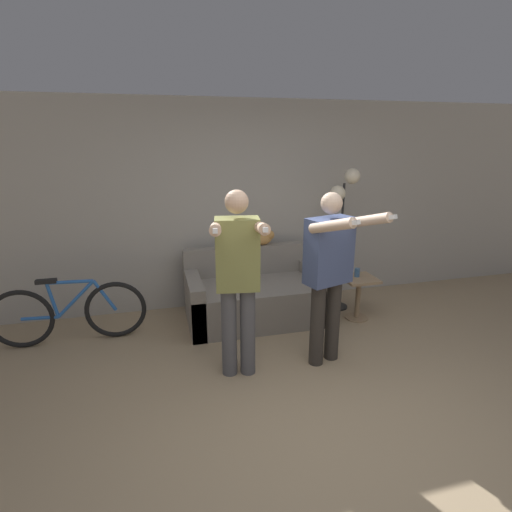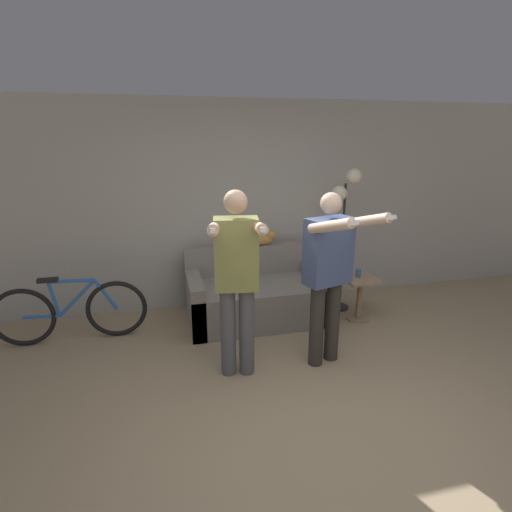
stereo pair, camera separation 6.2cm
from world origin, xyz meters
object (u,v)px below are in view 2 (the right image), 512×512
Objects in this scene: couch at (256,297)px; bicycle at (71,312)px; person_right at (329,269)px; floor_lamp at (345,203)px; cat at (263,239)px; side_table at (360,291)px; cup at (358,273)px; person_left at (237,274)px.

couch is 1.03× the size of bicycle.
floor_lamp is at bearing 41.96° from person_right.
person_right is 3.95× the size of cat.
person_right reaches higher than side_table.
cat is 1.34m from side_table.
floor_lamp is 0.86m from cup.
person_left reaches higher than cup.
side_table is 5.13× the size of cup.
bicycle is at bearing 175.61° from side_table.
cup is at bearing -13.19° from couch.
cat is (0.63, 1.48, -0.08)m from person_left.
person_left is 1.03× the size of person_right.
cat is at bearing 76.26° from person_left.
cat reaches higher than side_table.
bicycle is at bearing 176.33° from cup.
floor_lamp is at bearing 2.18° from bicycle.
person_left is at bearing 163.07° from person_right.
cat is 0.24× the size of floor_lamp.
bicycle reaches higher than side_table.
side_table is 0.21m from cup.
floor_lamp is at bearing 100.97° from cup.
person_right is (0.42, -1.13, 0.69)m from couch.
cup is 0.07× the size of bicycle.
couch is at bearing 77.36° from person_left.
person_left reaches higher than side_table.
person_left is (-0.45, -1.13, 0.71)m from couch.
floor_lamp is 17.29× the size of cup.
cat is 0.27× the size of bicycle.
person_right is 1.06× the size of bicycle.
couch is 0.92× the size of floor_lamp.
cup is at bearing 36.60° from person_left.
cup is at bearing 107.36° from side_table.
person_right is at bearing 9.37° from person_left.
cat is at bearing 10.55° from bicycle.
couch is 1.25m from side_table.
side_table is at bearing -14.93° from couch.
cup reaches higher than side_table.
person_left reaches higher than person_right.
cat is 4.11× the size of cup.
person_left is 2.04m from bicycle.
cat is at bearing 63.60° from couch.
person_left is 4.07× the size of cat.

